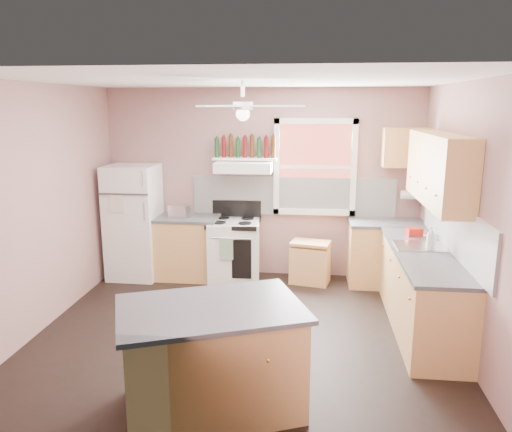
# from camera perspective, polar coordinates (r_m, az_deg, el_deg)

# --- Properties ---
(floor) EXTENTS (4.50, 4.50, 0.00)m
(floor) POSITION_cam_1_polar(r_m,az_deg,el_deg) (5.69, -1.37, -13.02)
(floor) COLOR black
(floor) RESTS_ON ground
(ceiling) EXTENTS (4.50, 4.50, 0.00)m
(ceiling) POSITION_cam_1_polar(r_m,az_deg,el_deg) (5.14, -1.53, 15.26)
(ceiling) COLOR white
(ceiling) RESTS_ON ground
(wall_back) EXTENTS (4.50, 0.05, 2.70)m
(wall_back) POSITION_cam_1_polar(r_m,az_deg,el_deg) (7.23, 0.73, 3.76)
(wall_back) COLOR #8E6763
(wall_back) RESTS_ON ground
(wall_right) EXTENTS (0.05, 4.00, 2.70)m
(wall_right) POSITION_cam_1_polar(r_m,az_deg,el_deg) (5.44, 23.04, -0.21)
(wall_right) COLOR #8E6763
(wall_right) RESTS_ON ground
(wall_left) EXTENTS (0.05, 4.00, 2.70)m
(wall_left) POSITION_cam_1_polar(r_m,az_deg,el_deg) (6.00, -23.53, 0.86)
(wall_left) COLOR #8E6763
(wall_left) RESTS_ON ground
(backsplash_back) EXTENTS (2.90, 0.03, 0.55)m
(backsplash_back) POSITION_cam_1_polar(r_m,az_deg,el_deg) (7.19, 4.27, 2.27)
(backsplash_back) COLOR white
(backsplash_back) RESTS_ON wall_back
(backsplash_right) EXTENTS (0.03, 2.60, 0.55)m
(backsplash_right) POSITION_cam_1_polar(r_m,az_deg,el_deg) (5.75, 21.67, -1.25)
(backsplash_right) COLOR white
(backsplash_right) RESTS_ON wall_right
(window_view) EXTENTS (1.00, 0.02, 1.20)m
(window_view) POSITION_cam_1_polar(r_m,az_deg,el_deg) (7.12, 6.75, 5.57)
(window_view) COLOR maroon
(window_view) RESTS_ON wall_back
(window_frame) EXTENTS (1.16, 0.07, 1.36)m
(window_frame) POSITION_cam_1_polar(r_m,az_deg,el_deg) (7.09, 6.75, 5.54)
(window_frame) COLOR white
(window_frame) RESTS_ON wall_back
(refrigerator) EXTENTS (0.70, 0.68, 1.63)m
(refrigerator) POSITION_cam_1_polar(r_m,az_deg,el_deg) (7.38, -13.77, -0.66)
(refrigerator) COLOR white
(refrigerator) RESTS_ON floor
(base_cabinet_left) EXTENTS (0.90, 0.60, 0.86)m
(base_cabinet_left) POSITION_cam_1_polar(r_m,az_deg,el_deg) (7.30, -7.87, -3.68)
(base_cabinet_left) COLOR tan
(base_cabinet_left) RESTS_ON floor
(counter_left) EXTENTS (0.92, 0.62, 0.04)m
(counter_left) POSITION_cam_1_polar(r_m,az_deg,el_deg) (7.19, -7.98, -0.23)
(counter_left) COLOR #424244
(counter_left) RESTS_ON base_cabinet_left
(toaster) EXTENTS (0.31, 0.21, 0.18)m
(toaster) POSITION_cam_1_polar(r_m,az_deg,el_deg) (7.12, -8.77, 0.52)
(toaster) COLOR silver
(toaster) RESTS_ON counter_left
(stove) EXTENTS (0.77, 0.71, 0.86)m
(stove) POSITION_cam_1_polar(r_m,az_deg,el_deg) (7.14, -2.52, -3.94)
(stove) COLOR white
(stove) RESTS_ON floor
(range_hood) EXTENTS (0.78, 0.50, 0.14)m
(range_hood) POSITION_cam_1_polar(r_m,az_deg,el_deg) (6.95, -1.39, 5.65)
(range_hood) COLOR white
(range_hood) RESTS_ON wall_back
(bottle_shelf) EXTENTS (0.90, 0.26, 0.03)m
(bottle_shelf) POSITION_cam_1_polar(r_m,az_deg,el_deg) (7.06, -1.26, 6.57)
(bottle_shelf) COLOR white
(bottle_shelf) RESTS_ON range_hood
(cart) EXTENTS (0.59, 0.45, 0.53)m
(cart) POSITION_cam_1_polar(r_m,az_deg,el_deg) (7.08, 6.20, -5.54)
(cart) COLOR tan
(cart) RESTS_ON floor
(base_cabinet_corner) EXTENTS (1.00, 0.60, 0.86)m
(base_cabinet_corner) POSITION_cam_1_polar(r_m,az_deg,el_deg) (7.16, 14.56, -4.29)
(base_cabinet_corner) COLOR tan
(base_cabinet_corner) RESTS_ON floor
(base_cabinet_right) EXTENTS (0.60, 2.20, 0.86)m
(base_cabinet_right) POSITION_cam_1_polar(r_m,az_deg,el_deg) (5.89, 18.38, -8.25)
(base_cabinet_right) COLOR tan
(base_cabinet_right) RESTS_ON floor
(counter_corner) EXTENTS (1.02, 0.62, 0.04)m
(counter_corner) POSITION_cam_1_polar(r_m,az_deg,el_deg) (7.05, 14.76, -0.79)
(counter_corner) COLOR #424244
(counter_corner) RESTS_ON base_cabinet_corner
(counter_right) EXTENTS (0.62, 2.22, 0.04)m
(counter_right) POSITION_cam_1_polar(r_m,az_deg,el_deg) (5.75, 18.60, -4.05)
(counter_right) COLOR #424244
(counter_right) RESTS_ON base_cabinet_right
(sink) EXTENTS (0.55, 0.45, 0.03)m
(sink) POSITION_cam_1_polar(r_m,az_deg,el_deg) (5.93, 18.21, -3.36)
(sink) COLOR silver
(sink) RESTS_ON counter_right
(faucet) EXTENTS (0.03, 0.03, 0.14)m
(faucet) POSITION_cam_1_polar(r_m,az_deg,el_deg) (5.95, 19.77, -2.68)
(faucet) COLOR silver
(faucet) RESTS_ON sink
(upper_cabinet_right) EXTENTS (0.33, 1.80, 0.76)m
(upper_cabinet_right) POSITION_cam_1_polar(r_m,az_deg,el_deg) (5.79, 20.17, 5.08)
(upper_cabinet_right) COLOR tan
(upper_cabinet_right) RESTS_ON wall_right
(upper_cabinet_corner) EXTENTS (0.60, 0.33, 0.52)m
(upper_cabinet_corner) POSITION_cam_1_polar(r_m,az_deg,el_deg) (7.05, 16.70, 7.51)
(upper_cabinet_corner) COLOR tan
(upper_cabinet_corner) RESTS_ON wall_back
(paper_towel) EXTENTS (0.26, 0.12, 0.12)m
(paper_towel) POSITION_cam_1_polar(r_m,az_deg,el_deg) (7.18, 17.27, 2.32)
(paper_towel) COLOR white
(paper_towel) RESTS_ON wall_back
(island) EXTENTS (1.60, 1.32, 0.86)m
(island) POSITION_cam_1_polar(r_m,az_deg,el_deg) (4.23, -5.09, -16.15)
(island) COLOR tan
(island) RESTS_ON floor
(island_top) EXTENTS (1.70, 1.42, 0.04)m
(island_top) POSITION_cam_1_polar(r_m,az_deg,el_deg) (4.04, -5.22, -10.54)
(island_top) COLOR #424244
(island_top) RESTS_ON island
(ceiling_fan_hub) EXTENTS (0.20, 0.20, 0.08)m
(ceiling_fan_hub) POSITION_cam_1_polar(r_m,az_deg,el_deg) (5.13, -1.52, 12.47)
(ceiling_fan_hub) COLOR white
(ceiling_fan_hub) RESTS_ON ceiling
(soap_bottle) EXTENTS (0.15, 0.15, 0.27)m
(soap_bottle) POSITION_cam_1_polar(r_m,az_deg,el_deg) (5.79, 19.36, -2.42)
(soap_bottle) COLOR silver
(soap_bottle) RESTS_ON counter_right
(red_caddy) EXTENTS (0.20, 0.15, 0.10)m
(red_caddy) POSITION_cam_1_polar(r_m,az_deg,el_deg) (6.36, 17.64, -1.76)
(red_caddy) COLOR #B7180F
(red_caddy) RESTS_ON counter_right
(wine_bottles) EXTENTS (0.86, 0.06, 0.31)m
(wine_bottles) POSITION_cam_1_polar(r_m,az_deg,el_deg) (7.04, -1.23, 7.87)
(wine_bottles) COLOR #143819
(wine_bottles) RESTS_ON bottle_shelf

